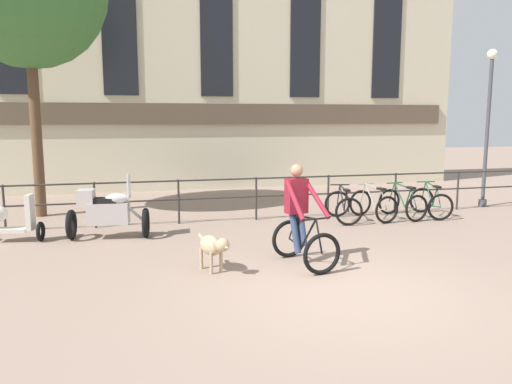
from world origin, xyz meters
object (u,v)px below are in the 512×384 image
at_px(street_lamp, 488,120).
at_px(parked_bicycle_near_lamp, 343,206).
at_px(cyclist_with_bike, 301,220).
at_px(parked_bicycle_mid_left, 373,205).
at_px(dog, 213,246).
at_px(parked_scooter, 7,219).
at_px(parked_bicycle_mid_right, 403,204).
at_px(parked_bicycle_far_end, 431,202).
at_px(parked_motorcycle, 108,212).

bearing_deg(street_lamp, parked_bicycle_near_lamp, -168.96).
xyz_separation_m(cyclist_with_bike, parked_bicycle_mid_left, (2.95, 3.09, -0.41)).
distance_m(dog, parked_scooter, 4.73).
bearing_deg(parked_bicycle_mid_right, street_lamp, -171.87).
height_order(cyclist_with_bike, parked_bicycle_mid_right, cyclist_with_bike).
relative_size(dog, parked_bicycle_mid_right, 0.79).
distance_m(cyclist_with_bike, parked_bicycle_far_end, 5.51).
bearing_deg(dog, parked_bicycle_mid_left, 15.88).
height_order(dog, parked_bicycle_far_end, parked_bicycle_far_end).
bearing_deg(parked_bicycle_mid_left, dog, 25.67).
xyz_separation_m(cyclist_with_bike, street_lamp, (6.79, 4.00, 1.66)).
distance_m(parked_motorcycle, street_lamp, 10.32).
height_order(dog, parked_bicycle_near_lamp, parked_bicycle_near_lamp).
height_order(dog, parked_motorcycle, parked_motorcycle).
relative_size(parked_motorcycle, parked_scooter, 1.27).
relative_size(parked_scooter, street_lamp, 0.31).
relative_size(parked_bicycle_mid_left, street_lamp, 0.28).
relative_size(dog, parked_bicycle_near_lamp, 0.78).
bearing_deg(cyclist_with_bike, parked_scooter, 141.19).
relative_size(dog, parked_motorcycle, 0.56).
height_order(parked_bicycle_near_lamp, parked_bicycle_mid_left, same).
xyz_separation_m(cyclist_with_bike, dog, (-1.53, -0.10, -0.34)).
bearing_deg(parked_motorcycle, parked_bicycle_mid_right, -79.67).
bearing_deg(parked_bicycle_mid_left, parked_motorcycle, -5.82).
bearing_deg(dog, parked_bicycle_mid_right, 11.57).
bearing_deg(parked_scooter, parked_bicycle_near_lamp, -79.69).
distance_m(cyclist_with_bike, parked_motorcycle, 4.22).
xyz_separation_m(cyclist_with_bike, parked_motorcycle, (-3.27, 2.66, -0.20)).
xyz_separation_m(cyclist_with_bike, parked_bicycle_near_lamp, (2.15, 3.09, -0.41)).
bearing_deg(parked_bicycle_far_end, street_lamp, -150.26).
bearing_deg(parked_bicycle_mid_left, parked_bicycle_far_end, 170.15).
height_order(parked_bicycle_mid_left, street_lamp, street_lamp).
distance_m(parked_motorcycle, parked_scooter, 1.97).
relative_size(parked_bicycle_mid_left, parked_bicycle_far_end, 1.01).
distance_m(parked_bicycle_near_lamp, street_lamp, 5.16).
bearing_deg(parked_motorcycle, parked_bicycle_mid_left, -79.21).
xyz_separation_m(parked_bicycle_far_end, street_lamp, (2.25, 0.91, 2.06)).
distance_m(parked_motorcycle, parked_bicycle_mid_right, 7.04).
bearing_deg(parked_bicycle_far_end, parked_motorcycle, 11.00).
bearing_deg(dog, street_lamp, 6.61).
relative_size(parked_motorcycle, parked_bicycle_near_lamp, 1.40).
bearing_deg(parked_motorcycle, parked_bicycle_near_lamp, -78.62).
distance_m(dog, street_lamp, 9.48).
relative_size(parked_bicycle_mid_right, parked_bicycle_far_end, 1.00).
distance_m(dog, parked_bicycle_mid_right, 6.17).
relative_size(cyclist_with_bike, parked_scooter, 1.28).
xyz_separation_m(parked_motorcycle, parked_scooter, (-1.96, 0.19, -0.10)).
distance_m(parked_bicycle_near_lamp, parked_bicycle_mid_left, 0.80).
bearing_deg(parked_bicycle_far_end, parked_bicycle_mid_right, 7.78).
bearing_deg(parked_scooter, parked_bicycle_mid_left, -79.88).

